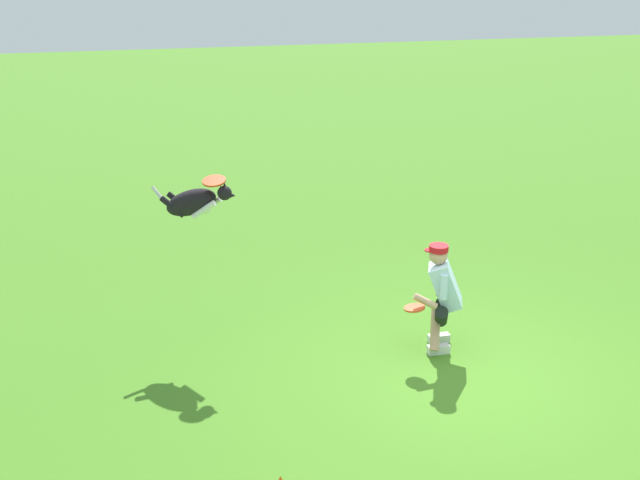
{
  "coord_description": "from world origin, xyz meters",
  "views": [
    {
      "loc": [
        3.39,
        7.04,
        4.52
      ],
      "look_at": [
        1.32,
        -1.39,
        1.26
      ],
      "focal_mm": 44.79,
      "sensor_mm": 36.0,
      "label": 1
    }
  ],
  "objects": [
    {
      "name": "person",
      "position": [
        0.02,
        -0.79,
        0.7
      ],
      "size": [
        0.69,
        0.65,
        1.29
      ],
      "rotation": [
        0.0,
        0.0,
        -0.39
      ],
      "color": "silver",
      "rests_on": "ground_plane"
    },
    {
      "name": "frisbee_flying",
      "position": [
        2.46,
        -1.89,
        1.91
      ],
      "size": [
        0.36,
        0.36,
        0.09
      ],
      "primitive_type": "cylinder",
      "rotation": [
        -0.02,
        -0.21,
        4.3
      ],
      "color": "#F04517"
    },
    {
      "name": "ground_plane",
      "position": [
        0.0,
        0.0,
        0.0
      ],
      "size": [
        60.0,
        60.0,
        0.0
      ],
      "primitive_type": "plane",
      "color": "#467E23"
    },
    {
      "name": "frisbee_held",
      "position": [
        0.39,
        -0.68,
        0.61
      ],
      "size": [
        0.26,
        0.26,
        0.07
      ],
      "primitive_type": "cylinder",
      "rotation": [
        -0.08,
        -0.1,
        3.22
      ],
      "color": "#E24921",
      "rests_on": "person"
    },
    {
      "name": "dog",
      "position": [
        2.69,
        -2.01,
        1.63
      ],
      "size": [
        0.97,
        0.64,
        0.52
      ],
      "rotation": [
        0.0,
        0.0,
        2.61
      ],
      "color": "black"
    }
  ]
}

